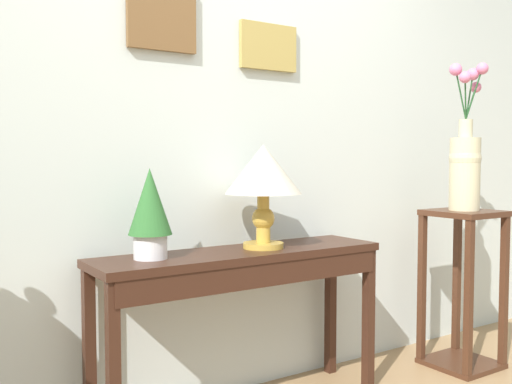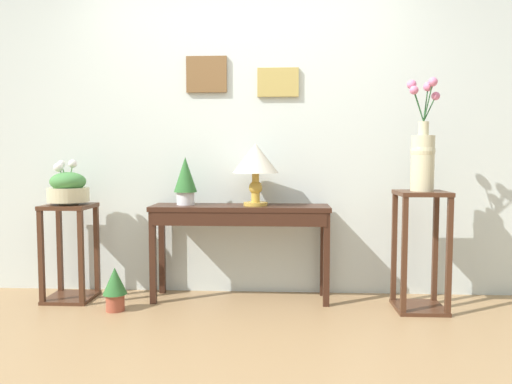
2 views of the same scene
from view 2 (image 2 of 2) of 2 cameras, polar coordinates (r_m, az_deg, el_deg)
ground_plane at (r=2.66m, az=-3.99°, el=-20.23°), size 12.00×12.00×0.01m
back_wall_with_art at (r=3.91m, az=-1.41°, el=8.69°), size 9.00×0.13×2.80m
console_table at (r=3.65m, az=-1.88°, el=-3.29°), size 1.34×0.34×0.73m
table_lamp at (r=3.63m, az=-0.05°, el=3.62°), size 0.35×0.35×0.47m
potted_plant_on_console at (r=3.72m, az=-8.30°, el=1.55°), size 0.18×0.18×0.37m
pedestal_stand_left at (r=3.97m, az=-21.02°, el=-6.64°), size 0.34×0.34×0.73m
planter_bowl_wide_left at (r=3.91m, az=-21.23°, el=0.48°), size 0.31×0.31×0.34m
pedestal_stand_right at (r=3.65m, az=18.76°, el=-6.59°), size 0.34×0.34×0.85m
flower_vase_tall_right at (r=3.58m, az=19.02°, el=4.34°), size 0.23×0.18×0.78m
potted_plant_floor at (r=3.63m, az=-16.25°, el=-10.66°), size 0.17×0.17×0.31m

